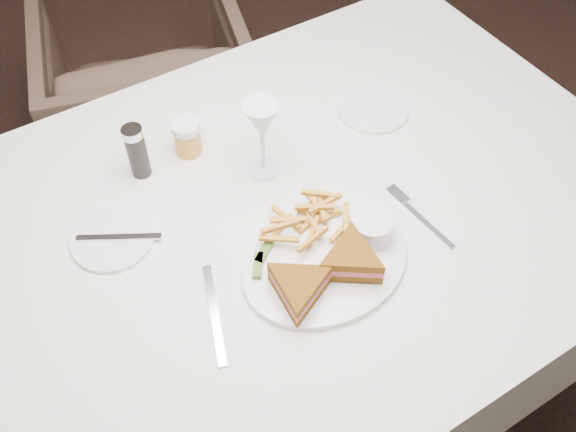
# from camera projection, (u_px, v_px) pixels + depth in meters

# --- Properties ---
(ground) EXTENTS (5.00, 5.00, 0.00)m
(ground) POSITION_uv_depth(u_px,v_px,m) (323.00, 379.00, 1.84)
(ground) COLOR black
(ground) RESTS_ON ground
(table) EXTENTS (1.64, 1.21, 0.75)m
(table) POSITION_uv_depth(u_px,v_px,m) (279.00, 311.00, 1.55)
(table) COLOR silver
(table) RESTS_ON ground
(chair_far) EXTENTS (0.73, 0.69, 0.66)m
(chair_far) POSITION_uv_depth(u_px,v_px,m) (148.00, 85.00, 2.14)
(chair_far) COLOR #433229
(chair_far) RESTS_ON ground
(table_setting) EXTENTS (0.79, 0.58, 0.18)m
(table_setting) POSITION_uv_depth(u_px,v_px,m) (295.00, 220.00, 1.20)
(table_setting) COLOR white
(table_setting) RESTS_ON table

